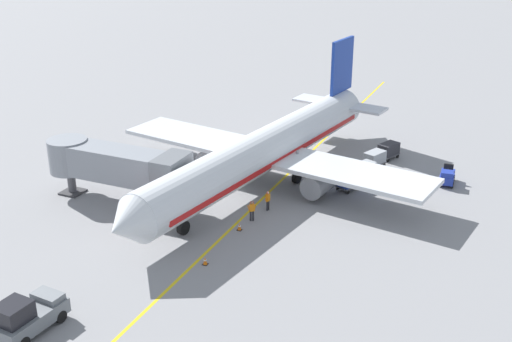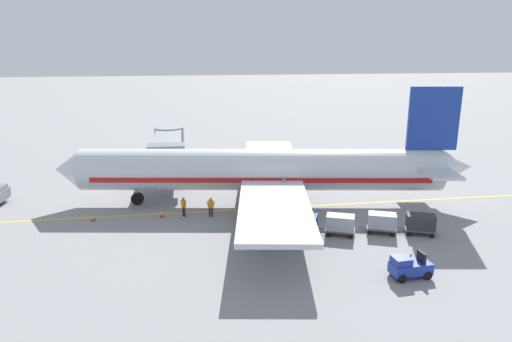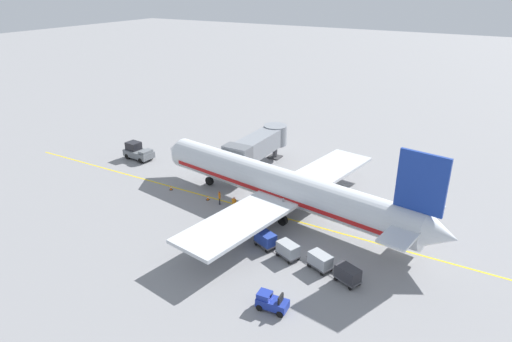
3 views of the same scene
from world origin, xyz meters
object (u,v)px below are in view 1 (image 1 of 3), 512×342
(baggage_cart_third_in_train, at_px, (375,158))
(baggage_cart_second_in_train, at_px, (364,170))
(jet_bridge, at_px, (116,164))
(safety_cone_nose_left, at_px, (205,261))
(baggage_cart_front, at_px, (349,179))
(ground_crew_loader, at_px, (252,210))
(baggage_cart_tail_end, at_px, (389,150))
(ground_crew_wing_walker, at_px, (268,200))
(baggage_tug_lead, at_px, (447,176))
(pushback_tractor, at_px, (27,316))
(safety_cone_nose_right, at_px, (239,227))
(parked_airliner, at_px, (265,150))

(baggage_cart_third_in_train, bearing_deg, baggage_cart_second_in_train, 87.79)
(jet_bridge, relative_size, safety_cone_nose_left, 21.79)
(jet_bridge, relative_size, baggage_cart_front, 4.36)
(ground_crew_loader, bearing_deg, baggage_cart_tail_end, -110.46)
(baggage_cart_second_in_train, xyz_separation_m, ground_crew_wing_walker, (5.46, 9.48, 0.00))
(baggage_tug_lead, bearing_deg, pushback_tractor, 59.63)
(baggage_cart_front, bearing_deg, baggage_cart_tail_end, -99.02)
(baggage_cart_second_in_train, bearing_deg, baggage_cart_front, 77.62)
(baggage_cart_second_in_train, height_order, baggage_cart_third_in_train, same)
(jet_bridge, bearing_deg, safety_cone_nose_right, 178.05)
(baggage_cart_front, height_order, ground_crew_loader, ground_crew_loader)
(baggage_cart_tail_end, bearing_deg, ground_crew_wing_walker, 68.12)
(jet_bridge, distance_m, baggage_cart_second_in_train, 22.02)
(baggage_cart_front, xyz_separation_m, ground_crew_loader, (5.26, 9.01, 0.00))
(baggage_cart_front, distance_m, safety_cone_nose_right, 12.18)
(pushback_tractor, height_order, baggage_tug_lead, pushback_tractor)
(parked_airliner, relative_size, baggage_tug_lead, 14.42)
(ground_crew_wing_walker, bearing_deg, baggage_tug_lead, -137.30)
(baggage_tug_lead, height_order, ground_crew_wing_walker, ground_crew_wing_walker)
(baggage_cart_second_in_train, xyz_separation_m, baggage_cart_tail_end, (-0.80, -6.11, 0.00))
(parked_airliner, xyz_separation_m, safety_cone_nose_left, (-1.80, 14.62, -2.90))
(parked_airliner, distance_m, ground_crew_wing_walker, 5.89)
(jet_bridge, xyz_separation_m, pushback_tractor, (-5.63, 16.92, -2.35))
(baggage_cart_tail_end, bearing_deg, baggage_tug_lead, 147.08)
(baggage_tug_lead, height_order, baggage_cart_third_in_train, baggage_tug_lead)
(ground_crew_wing_walker, relative_size, ground_crew_loader, 1.00)
(baggage_cart_front, bearing_deg, pushback_tractor, 67.74)
(baggage_cart_second_in_train, bearing_deg, ground_crew_loader, 63.50)
(baggage_cart_tail_end, xyz_separation_m, ground_crew_loader, (6.66, 17.85, 0.00))
(baggage_tug_lead, relative_size, baggage_cart_second_in_train, 0.88)
(baggage_cart_tail_end, relative_size, ground_crew_wing_walker, 1.74)
(pushback_tractor, relative_size, ground_crew_loader, 2.70)
(parked_airliner, distance_m, baggage_cart_second_in_train, 9.35)
(jet_bridge, height_order, baggage_cart_front, jet_bridge)
(baggage_cart_front, relative_size, ground_crew_loader, 1.74)
(jet_bridge, bearing_deg, ground_crew_loader, -172.80)
(pushback_tractor, relative_size, ground_crew_wing_walker, 2.70)
(pushback_tractor, height_order, baggage_cart_second_in_train, pushback_tractor)
(parked_airliner, bearing_deg, baggage_cart_front, -165.69)
(baggage_cart_front, xyz_separation_m, safety_cone_nose_left, (5.43, 16.47, -0.66))
(baggage_cart_front, height_order, ground_crew_wing_walker, ground_crew_wing_walker)
(jet_bridge, height_order, safety_cone_nose_right, jet_bridge)
(parked_airliner, relative_size, jet_bridge, 2.90)
(jet_bridge, relative_size, ground_crew_loader, 7.61)
(parked_airliner, bearing_deg, safety_cone_nose_left, 97.04)
(pushback_tractor, xyz_separation_m, baggage_cart_front, (-11.21, -27.40, -0.15))
(baggage_tug_lead, relative_size, ground_crew_wing_walker, 1.53)
(parked_airliner, bearing_deg, baggage_cart_tail_end, -128.97)
(parked_airliner, height_order, pushback_tractor, parked_airliner)
(jet_bridge, distance_m, safety_cone_nose_left, 13.27)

